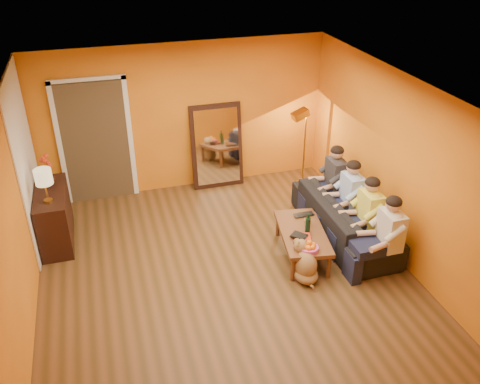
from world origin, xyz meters
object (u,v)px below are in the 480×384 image
object	(u,v)px
tumbler	(307,223)
sofa	(345,218)
person_mid_right	(351,197)
sideboard	(55,217)
person_mid_left	(369,215)
table_lamp	(45,186)
vase	(48,178)
mirror_frame	(217,146)
dog	(306,261)
floor_lamp	(304,149)
laptop	(305,216)
wine_bottle	(308,223)
coffee_table	(302,243)
person_far_left	(389,236)
person_far_right	(335,181)

from	to	relation	value
tumbler	sofa	bearing A→B (deg)	14.23
person_mid_right	tumbler	xyz separation A→B (m)	(-0.83, -0.28, -0.14)
sideboard	person_mid_left	world-z (taller)	person_mid_left
table_lamp	vase	bearing A→B (deg)	90.00
mirror_frame	dog	xyz separation A→B (m)	(0.46, -3.01, -0.46)
sofa	person_mid_left	bearing A→B (deg)	-163.89
floor_lamp	dog	xyz separation A→B (m)	(-1.02, -2.54, -0.42)
tumbler	laptop	distance (m)	0.24
sideboard	tumbler	world-z (taller)	sideboard
person_mid_right	vase	bearing A→B (deg)	163.80
tumbler	laptop	size ratio (longest dim) A/B	0.37
mirror_frame	wine_bottle	bearing A→B (deg)	-75.09
table_lamp	laptop	distance (m)	3.74
table_lamp	dog	distance (m)	3.73
coffee_table	vase	xyz separation A→B (m)	(-3.42, 1.67, 0.74)
laptop	floor_lamp	bearing A→B (deg)	67.42
coffee_table	mirror_frame	bearing A→B (deg)	113.80
sofa	table_lamp	bearing A→B (deg)	79.06
floor_lamp	tumbler	distance (m)	2.06
person_mid_left	wine_bottle	xyz separation A→B (m)	(-0.90, 0.10, -0.03)
sofa	laptop	distance (m)	0.65
coffee_table	person_mid_left	world-z (taller)	person_mid_left
person_far_left	person_mid_right	distance (m)	1.10
person_far_left	dog	bearing A→B (deg)	170.52
sideboard	vase	distance (m)	0.58
sofa	coffee_table	xyz separation A→B (m)	(-0.82, -0.30, -0.11)
floor_lamp	person_far_left	xyz separation A→B (m)	(0.09, -2.73, -0.11)
laptop	person_far_right	bearing A→B (deg)	37.22
person_mid_left	person_far_right	distance (m)	1.10
wine_bottle	coffee_table	bearing A→B (deg)	135.00
mirror_frame	sideboard	bearing A→B (deg)	-158.84
coffee_table	person_far_right	size ratio (longest dim) A/B	1.00
sofa	vase	xyz separation A→B (m)	(-4.24, 1.37, 0.63)
coffee_table	person_mid_right	xyz separation A→B (m)	(0.95, 0.40, 0.40)
sideboard	tumbler	distance (m)	3.77
sideboard	floor_lamp	xyz separation A→B (m)	(4.28, 0.61, 0.29)
person_far_left	vase	bearing A→B (deg)	151.53
mirror_frame	tumbler	world-z (taller)	mirror_frame
mirror_frame	coffee_table	size ratio (longest dim) A/B	1.25
person_mid_left	tumbler	size ratio (longest dim) A/B	10.93
dog	person_far_right	xyz separation A→B (m)	(1.12, 1.46, 0.31)
wine_bottle	mirror_frame	bearing A→B (deg)	104.91
sideboard	person_far_right	xyz separation A→B (m)	(4.37, -0.47, 0.18)
table_lamp	person_mid_left	distance (m)	4.58
floor_lamp	tumbler	bearing A→B (deg)	-117.06
person_mid_right	floor_lamp	bearing A→B (deg)	93.34
sideboard	person_mid_left	bearing A→B (deg)	-19.76
table_lamp	person_mid_right	distance (m)	4.46
laptop	table_lamp	bearing A→B (deg)	167.40
wine_bottle	dog	bearing A→B (deg)	-114.85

